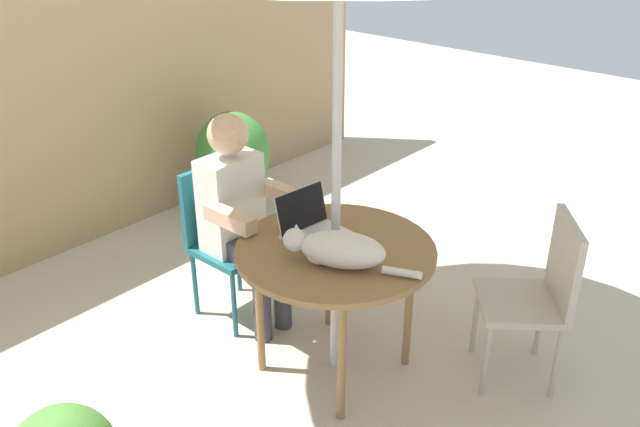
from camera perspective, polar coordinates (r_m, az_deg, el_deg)
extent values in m
plane|color=beige|center=(3.63, 1.21, -12.90)|extent=(14.00, 14.00, 0.00)
cube|color=tan|center=(4.78, -19.84, 8.23)|extent=(5.50, 0.08, 1.87)
cylinder|color=olive|center=(3.23, 1.33, -3.14)|extent=(0.98, 0.98, 0.03)
cylinder|color=olive|center=(3.74, 0.79, -5.08)|extent=(0.04, 0.04, 0.69)
cylinder|color=olive|center=(3.42, -5.19, -8.61)|extent=(0.04, 0.04, 0.69)
cylinder|color=olive|center=(3.12, 1.86, -12.41)|extent=(0.04, 0.04, 0.69)
cylinder|color=olive|center=(3.47, 7.61, -8.12)|extent=(0.04, 0.04, 0.69)
cylinder|color=#B7B7BC|center=(3.05, 1.41, 3.37)|extent=(0.04, 0.04, 2.21)
cube|color=#1E606B|center=(3.83, -7.37, -2.95)|extent=(0.40, 0.40, 0.04)
cube|color=#1E606B|center=(3.85, -9.37, 1.02)|extent=(0.40, 0.04, 0.44)
cylinder|color=#1E606B|center=(4.15, -7.02, -4.07)|extent=(0.03, 0.03, 0.42)
cylinder|color=#1E606B|center=(3.97, -10.66, -5.90)|extent=(0.03, 0.03, 0.42)
cylinder|color=#1E606B|center=(3.75, -7.37, -7.80)|extent=(0.03, 0.03, 0.42)
cylinder|color=#1E606B|center=(3.94, -3.68, -5.75)|extent=(0.03, 0.03, 0.42)
cube|color=#B2A899|center=(3.47, 16.75, -7.35)|extent=(0.56, 0.56, 0.04)
cube|color=#B2A899|center=(3.40, 20.22, -3.98)|extent=(0.34, 0.27, 0.44)
cylinder|color=#B2A899|center=(3.51, 19.58, -11.96)|extent=(0.03, 0.03, 0.42)
cylinder|color=#B2A899|center=(3.78, 18.31, -8.79)|extent=(0.03, 0.03, 0.42)
cylinder|color=#B2A899|center=(3.70, 13.17, -8.83)|extent=(0.03, 0.03, 0.42)
cylinder|color=#B2A899|center=(3.43, 14.01, -12.10)|extent=(0.03, 0.03, 0.42)
cube|color=white|center=(3.70, -7.63, 0.94)|extent=(0.34, 0.20, 0.54)
sphere|color=#DBAD89|center=(3.54, -7.91, 6.74)|extent=(0.22, 0.22, 0.22)
cube|color=#383842|center=(3.65, -6.79, -3.26)|extent=(0.12, 0.30, 0.12)
cylinder|color=#383842|center=(3.70, -4.99, -7.76)|extent=(0.10, 0.10, 0.46)
cube|color=#383842|center=(3.75, -4.99, -2.36)|extent=(0.12, 0.30, 0.12)
cylinder|color=#383842|center=(3.80, -3.24, -6.76)|extent=(0.10, 0.10, 0.46)
cube|color=#DBAD89|center=(3.41, -7.73, -0.45)|extent=(0.08, 0.32, 0.08)
cube|color=#DBAD89|center=(3.65, -3.04, 1.68)|extent=(0.08, 0.32, 0.08)
cube|color=silver|center=(3.32, -0.35, -1.84)|extent=(0.32, 0.25, 0.02)
cube|color=black|center=(3.34, -1.57, 0.41)|extent=(0.30, 0.08, 0.20)
cube|color=silver|center=(3.34, -1.68, 0.46)|extent=(0.30, 0.08, 0.20)
ellipsoid|color=silver|center=(3.03, 1.94, -3.12)|extent=(0.35, 0.44, 0.17)
sphere|color=silver|center=(3.07, -2.19, -2.26)|extent=(0.11, 0.11, 0.11)
ellipsoid|color=white|center=(3.07, -0.07, -3.49)|extent=(0.16, 0.16, 0.09)
cylinder|color=silver|center=(3.00, 7.04, -5.05)|extent=(0.11, 0.18, 0.04)
cone|color=silver|center=(3.07, -2.04, -1.19)|extent=(0.04, 0.04, 0.03)
cone|color=silver|center=(3.02, -2.37, -1.70)|extent=(0.04, 0.04, 0.03)
cylinder|color=#33383D|center=(5.17, -7.22, 1.25)|extent=(0.39, 0.39, 0.24)
ellipsoid|color=#3D7F33|center=(5.02, -7.47, 5.20)|extent=(0.55, 0.55, 0.62)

